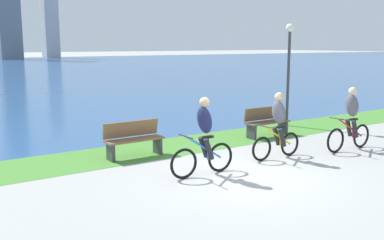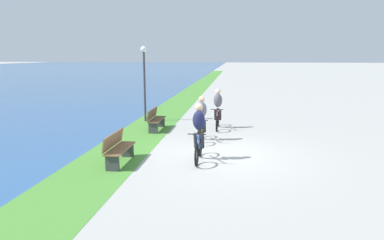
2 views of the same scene
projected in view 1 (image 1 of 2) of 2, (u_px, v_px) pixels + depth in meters
ground_plane at (243, 176)px, 9.45m from camera, size 300.00×300.00×0.00m
grass_strip_bayside at (168, 147)px, 12.07m from camera, size 120.00×2.04×0.01m
cyclist_lead at (204, 137)px, 9.40m from camera, size 1.62×0.52×1.70m
cyclist_trailing at (278, 125)px, 10.81m from camera, size 1.57×0.52×1.65m
cyclist_distant_rear at (351, 119)px, 11.64m from camera, size 1.73×0.52×1.69m
bench_near_path at (134, 139)px, 11.00m from camera, size 1.50×0.47×0.90m
bench_far_along_path at (266, 122)px, 13.45m from camera, size 1.50×0.47×0.90m
lamppost_tall at (289, 59)px, 14.90m from camera, size 0.28×0.28×3.48m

